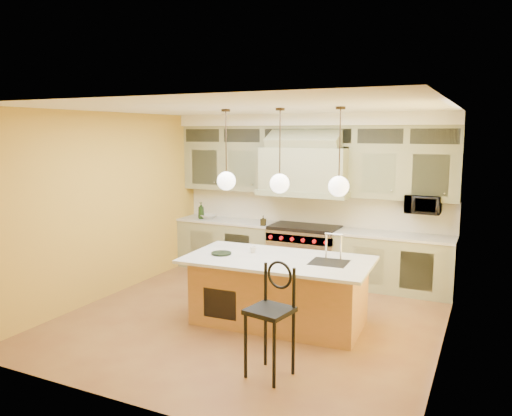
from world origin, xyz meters
The scene contains 18 objects.
floor centered at (0.00, 0.00, 0.00)m, with size 5.00×5.00×0.00m, color brown.
ceiling centered at (0.00, 0.00, 2.90)m, with size 5.00×5.00×0.00m, color white.
wall_back centered at (0.00, 2.50, 1.45)m, with size 5.00×5.00×0.00m, color gold.
wall_front centered at (0.00, -2.50, 1.45)m, with size 5.00×5.00×0.00m, color gold.
wall_left centered at (-2.50, 0.00, 1.45)m, with size 5.00×5.00×0.00m, color gold.
wall_right centered at (2.50, 0.00, 1.45)m, with size 5.00×5.00×0.00m, color gold.
back_cabinetry centered at (0.00, 2.23, 1.43)m, with size 5.00×0.77×2.90m.
range centered at (0.00, 2.14, 0.49)m, with size 1.20×0.74×0.96m.
kitchen_island centered at (0.41, 0.03, 0.47)m, with size 2.54×1.43×1.35m.
counter_stool centered at (0.91, -1.37, 0.71)m, with size 0.50×0.50×1.23m.
microwave centered at (1.95, 2.25, 1.45)m, with size 0.54×0.37×0.30m, color black.
oil_bottle_a centered at (-2.08, 2.06, 1.10)m, with size 0.12×0.12×0.32m, color black.
oil_bottle_b centered at (-0.71, 1.92, 1.03)m, with size 0.08×0.08×0.18m, color black.
fruit_bowl centered at (-1.97, 2.15, 0.98)m, with size 0.32×0.32×0.08m, color beige.
cup centered at (-0.03, 0.11, 0.96)m, with size 0.09×0.09×0.09m, color silver.
pendant_left centered at (-0.40, 0.03, 1.95)m, with size 0.26×0.26×1.11m.
pendant_center centered at (0.40, 0.03, 1.95)m, with size 0.26×0.26×1.11m.
pendant_right centered at (1.20, 0.03, 1.95)m, with size 0.26×0.26×1.11m.
Camera 1 is at (2.94, -6.00, 2.60)m, focal length 35.00 mm.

